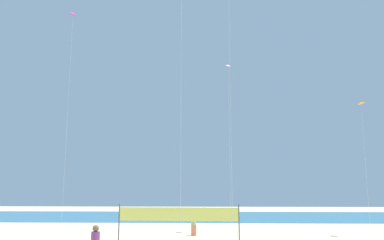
{
  "coord_description": "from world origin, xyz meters",
  "views": [
    {
      "loc": [
        1.37,
        -17.44,
        3.45
      ],
      "look_at": [
        0.4,
        6.93,
        7.64
      ],
      "focal_mm": 37.27,
      "sensor_mm": 36.0,
      "label": 1
    }
  ],
  "objects_px": {
    "kite_pink_diamond": "(228,71)",
    "beachgoer_sage_shirt": "(194,223)",
    "volleyball_net": "(178,216)",
    "kite_magenta_diamond": "(73,20)",
    "kite_orange_diamond": "(361,104)"
  },
  "relations": [
    {
      "from": "kite_pink_diamond",
      "to": "beachgoer_sage_shirt",
      "type": "bearing_deg",
      "value": -133.95
    },
    {
      "from": "beachgoer_sage_shirt",
      "to": "volleyball_net",
      "type": "xyz_separation_m",
      "value": [
        -0.94,
        -2.89,
        0.7
      ]
    },
    {
      "from": "kite_magenta_diamond",
      "to": "kite_orange_diamond",
      "type": "height_order",
      "value": "kite_magenta_diamond"
    },
    {
      "from": "volleyball_net",
      "to": "kite_orange_diamond",
      "type": "bearing_deg",
      "value": 14.72
    },
    {
      "from": "beachgoer_sage_shirt",
      "to": "volleyball_net",
      "type": "relative_size",
      "value": 0.21
    },
    {
      "from": "kite_magenta_diamond",
      "to": "kite_pink_diamond",
      "type": "distance_m",
      "value": 13.42
    },
    {
      "from": "beachgoer_sage_shirt",
      "to": "volleyball_net",
      "type": "height_order",
      "value": "volleyball_net"
    },
    {
      "from": "kite_pink_diamond",
      "to": "kite_magenta_diamond",
      "type": "bearing_deg",
      "value": -154.91
    },
    {
      "from": "volleyball_net",
      "to": "kite_pink_diamond",
      "type": "relative_size",
      "value": 0.58
    },
    {
      "from": "volleyball_net",
      "to": "kite_pink_diamond",
      "type": "distance_m",
      "value": 13.86
    },
    {
      "from": "kite_pink_diamond",
      "to": "kite_orange_diamond",
      "type": "relative_size",
      "value": 1.38
    },
    {
      "from": "kite_magenta_diamond",
      "to": "kite_pink_diamond",
      "type": "xyz_separation_m",
      "value": [
        11.95,
        5.6,
        -2.44
      ]
    },
    {
      "from": "beachgoer_sage_shirt",
      "to": "kite_magenta_diamond",
      "type": "distance_m",
      "value": 17.74
    },
    {
      "from": "kite_orange_diamond",
      "to": "beachgoer_sage_shirt",
      "type": "bearing_deg",
      "value": -176.43
    },
    {
      "from": "volleyball_net",
      "to": "kite_orange_diamond",
      "type": "xyz_separation_m",
      "value": [
        14.15,
        3.72,
        8.35
      ]
    }
  ]
}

